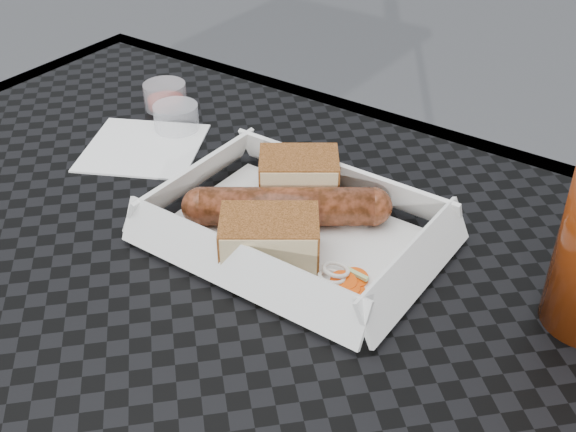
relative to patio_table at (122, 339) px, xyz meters
The scene contains 9 objects.
patio_table is the anchor object (origin of this frame).
food_tray 0.18m from the patio_table, 52.54° to the left, with size 0.22×0.15×0.00m, color white.
bratwurst 0.19m from the patio_table, 59.60° to the left, with size 0.16×0.12×0.04m.
bread_near 0.22m from the patio_table, 69.17° to the left, with size 0.07×0.05×0.05m, color brown.
bread_far 0.17m from the patio_table, 41.00° to the left, with size 0.08×0.05×0.04m, color brown.
veg_garnish 0.21m from the patio_table, 30.34° to the left, with size 0.03×0.03×0.00m.
napkin 0.23m from the patio_table, 126.89° to the left, with size 0.12×0.12×0.00m, color white.
condiment_cup_sauce 0.33m from the patio_table, 124.27° to the left, with size 0.05×0.05×0.03m, color maroon.
condiment_cup_empty 0.27m from the patio_table, 119.55° to the left, with size 0.05×0.05×0.03m, color silver.
Camera 1 is at (0.39, -0.30, 1.13)m, focal length 45.00 mm.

